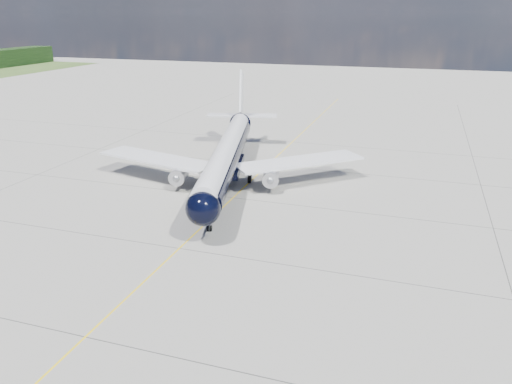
% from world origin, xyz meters
% --- Properties ---
extents(ground, '(320.00, 320.00, 0.00)m').
position_xyz_m(ground, '(0.00, 30.00, 0.00)').
color(ground, '#98968D').
rests_on(ground, ground).
extents(taxiway_centerline, '(0.16, 160.00, 0.01)m').
position_xyz_m(taxiway_centerline, '(0.00, 25.00, 0.00)').
color(taxiway_centerline, yellow).
rests_on(taxiway_centerline, ground).
extents(main_airliner, '(36.05, 44.60, 13.07)m').
position_xyz_m(main_airliner, '(-2.88, 30.73, 4.06)').
color(main_airliner, black).
rests_on(main_airliner, ground).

